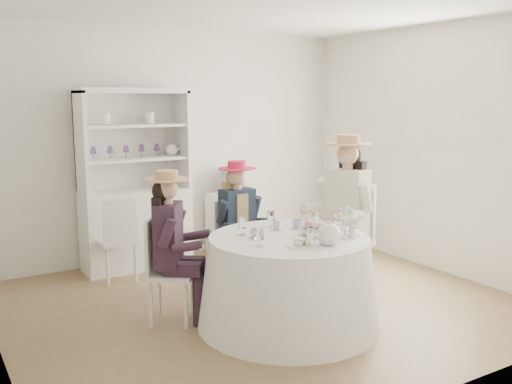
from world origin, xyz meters
TOP-DOWN VIEW (x-y plane):
  - ground at (0.00, 0.00)m, footprint 4.50×4.50m
  - ceiling at (0.00, 0.00)m, footprint 4.50×4.50m
  - wall_back at (0.00, 2.00)m, footprint 4.50×0.00m
  - wall_front at (0.00, -2.00)m, footprint 4.50×0.00m
  - wall_right at (2.25, 0.00)m, footprint 0.00×4.50m
  - tea_table at (-0.07, -0.54)m, footprint 1.54×1.54m
  - hutch at (-0.60, 1.73)m, footprint 1.35×0.86m
  - side_table at (0.66, 1.75)m, footprint 0.59×0.59m
  - hatbox at (0.66, 1.75)m, footprint 0.38×0.38m
  - guest_left at (-0.88, 0.04)m, footprint 0.57×0.54m
  - guest_mid at (0.01, 0.46)m, footprint 0.48×0.49m
  - guest_right at (0.85, -0.16)m, footprint 0.63×0.59m
  - spare_chair at (-0.93, 1.34)m, footprint 0.38×0.38m
  - teacup_a at (-0.34, -0.46)m, footprint 0.11×0.11m
  - teacup_b at (-0.02, -0.28)m, footprint 0.09×0.09m
  - teacup_c at (0.16, -0.34)m, footprint 0.10×0.10m
  - flower_bowl at (0.13, -0.60)m, footprint 0.30×0.30m
  - flower_arrangement at (0.16, -0.61)m, footprint 0.18×0.18m
  - table_teapot at (0.06, -0.91)m, footprint 0.26×0.19m
  - sandwich_plate at (-0.15, -0.84)m, footprint 0.25×0.25m
  - cupcake_stand at (0.35, -0.76)m, footprint 0.25×0.25m
  - stemware_set at (-0.07, -0.54)m, footprint 0.82×0.86m

SIDE VIEW (x-z plane):
  - ground at x=0.00m, z-range 0.00..0.00m
  - side_table at x=0.66m, z-range 0.00..0.74m
  - tea_table at x=-0.07m, z-range 0.00..0.77m
  - spare_chair at x=-0.93m, z-range 0.03..0.92m
  - hutch at x=-0.60m, z-range -0.29..1.72m
  - guest_mid at x=0.01m, z-range 0.09..1.39m
  - guest_left at x=-0.88m, z-range 0.08..1.40m
  - sandwich_plate at x=-0.15m, z-range 0.76..0.81m
  - flower_bowl at x=0.13m, z-range 0.77..0.83m
  - teacup_b at x=-0.02m, z-range 0.77..0.84m
  - teacup_c at x=0.16m, z-range 0.77..0.84m
  - teacup_a at x=-0.34m, z-range 0.77..0.84m
  - stemware_set at x=-0.07m, z-range 0.77..0.92m
  - table_teapot at x=0.06m, z-range 0.76..0.95m
  - flower_arrangement at x=0.16m, z-range 0.82..0.89m
  - cupcake_stand at x=0.35m, z-range 0.74..0.97m
  - guest_right at x=0.85m, z-range 0.10..1.66m
  - hatbox at x=0.66m, z-range 0.74..1.05m
  - wall_back at x=0.00m, z-range -0.90..3.60m
  - wall_front at x=0.00m, z-range -0.90..3.60m
  - wall_right at x=2.25m, z-range -0.90..3.60m
  - ceiling at x=0.00m, z-range 2.70..2.70m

